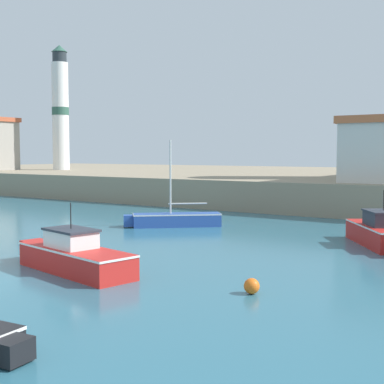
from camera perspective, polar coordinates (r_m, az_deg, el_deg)
quay_seawall at (r=55.03m, az=17.36°, el=0.82°), size 120.00×40.00×2.17m
motorboat_red_0 at (r=25.16m, az=19.65°, el=-4.11°), size 4.22×5.32×2.49m
sailboat_blue_2 at (r=30.04m, az=-1.85°, el=-2.90°), size 4.72×4.28×4.85m
motorboat_red_5 at (r=19.15m, az=-12.61°, el=-6.62°), size 5.94×2.58×2.39m
mooring_buoy at (r=15.93m, az=6.38°, el=-9.95°), size 0.47×0.47×0.47m
lighthouse at (r=64.57m, az=-13.86°, el=8.53°), size 1.95×1.95×14.38m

